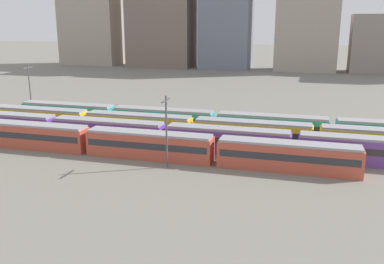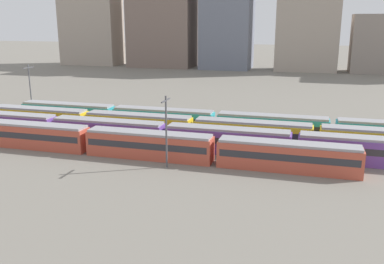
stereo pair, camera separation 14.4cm
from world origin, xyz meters
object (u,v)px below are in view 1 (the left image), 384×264
train_track_0 (88,140)px  catenary_pole_1 (30,88)px  train_track_1 (228,140)px  train_track_2 (193,129)px  catenary_pole_0 (166,128)px  train_track_3 (216,122)px

train_track_0 → catenary_pole_1: 29.89m
catenary_pole_1 → train_track_0: bearing=-39.1°
train_track_1 → train_track_2: size_ratio=1.25×
train_track_0 → catenary_pole_0: bearing=-13.3°
train_track_1 → catenary_pole_1: bearing=162.4°
train_track_2 → train_track_1: bearing=-38.5°
catenary_pole_1 → catenary_pole_0: bearing=-31.1°
catenary_pole_0 → train_track_2: bearing=90.5°
train_track_2 → catenary_pole_0: (0.11, -13.48, 3.38)m
train_track_0 → catenary_pole_1: size_ratio=7.22×
train_track_2 → catenary_pole_0: size_ratio=7.87×
train_track_2 → train_track_3: 5.77m
train_track_2 → train_track_3: (2.50, 5.20, 0.00)m
train_track_2 → train_track_3: size_ratio=1.00×
train_track_3 → catenary_pole_1: (-38.45, 3.11, 3.82)m
train_track_3 → catenary_pole_0: (-2.39, -18.68, 3.38)m
train_track_0 → train_track_3: (15.47, 15.60, 0.00)m
train_track_0 → catenary_pole_1: catenary_pole_1 is taller
train_track_1 → train_track_3: bearing=111.3°
train_track_0 → catenary_pole_0: 13.86m
train_track_3 → catenary_pole_1: size_ratio=7.22×
train_track_2 → catenary_pole_1: size_ratio=7.22×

